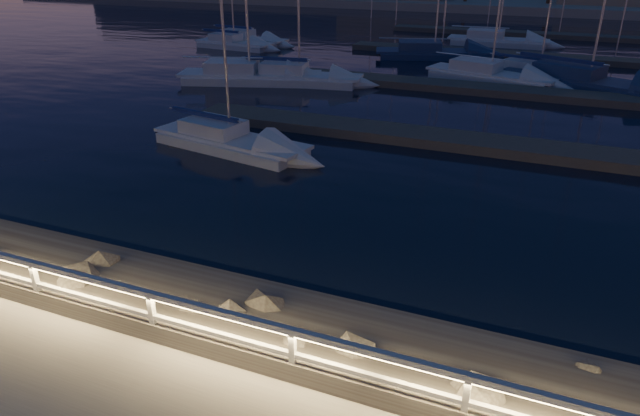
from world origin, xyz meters
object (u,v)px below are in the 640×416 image
(sailboat_f, at_px, (246,75))
(sailboat_l, at_px, (584,80))
(sailboat_g, at_px, (536,72))
(guard_rail, at_px, (239,327))
(sailboat_e, at_px, (245,39))
(sailboat_k, at_px, (431,52))
(sailboat_b, at_px, (227,139))
(sailboat_j, at_px, (487,74))
(sailboat_n, at_px, (495,40))
(sailboat_i, at_px, (233,43))
(sailboat_a, at_px, (296,76))

(sailboat_f, relative_size, sailboat_l, 0.86)
(sailboat_g, bearing_deg, guard_rail, -77.97)
(sailboat_e, xyz_separation_m, sailboat_k, (15.84, -0.38, 0.00))
(sailboat_b, xyz_separation_m, sailboat_j, (8.15, 17.17, 0.03))
(sailboat_g, relative_size, sailboat_n, 0.87)
(sailboat_i, bearing_deg, guard_rail, -54.30)
(sailboat_e, bearing_deg, sailboat_l, -8.66)
(sailboat_j, xyz_separation_m, sailboat_l, (5.47, 0.17, 0.03))
(sailboat_b, relative_size, sailboat_k, 0.82)
(sailboat_a, bearing_deg, sailboat_b, -87.56)
(sailboat_a, xyz_separation_m, sailboat_l, (16.03, 5.29, 0.01))
(sailboat_b, height_order, sailboat_j, sailboat_j)
(guard_rail, distance_m, sailboat_l, 30.01)
(sailboat_j, xyz_separation_m, sailboat_n, (-1.26, 14.31, 0.01))
(sailboat_a, bearing_deg, sailboat_i, 127.15)
(sailboat_g, distance_m, sailboat_k, 8.78)
(sailboat_b, relative_size, sailboat_n, 0.87)
(sailboat_g, xyz_separation_m, sailboat_j, (-2.72, -2.12, 0.05))
(sailboat_k, xyz_separation_m, sailboat_n, (3.65, 7.85, 0.01))
(sailboat_f, bearing_deg, sailboat_a, -0.80)
(guard_rail, height_order, sailboat_k, sailboat_k)
(sailboat_f, height_order, sailboat_l, sailboat_l)
(sailboat_j, bearing_deg, sailboat_b, -100.08)
(sailboat_j, relative_size, sailboat_l, 0.79)
(sailboat_l, height_order, sailboat_n, sailboat_l)
(sailboat_b, distance_m, sailboat_g, 22.14)
(sailboat_i, height_order, sailboat_j, sailboat_j)
(guard_rail, xyz_separation_m, sailboat_k, (-4.29, 35.66, -0.93))
(sailboat_k, bearing_deg, sailboat_j, -69.84)
(sailboat_e, distance_m, sailboat_n, 20.87)
(guard_rail, bearing_deg, sailboat_j, 88.77)
(sailboat_f, bearing_deg, guard_rail, -78.61)
(sailboat_e, xyz_separation_m, sailboat_g, (23.47, -4.71, -0.05))
(sailboat_a, xyz_separation_m, sailboat_k, (5.64, 11.58, -0.01))
(guard_rail, bearing_deg, sailboat_f, 119.01)
(sailboat_b, xyz_separation_m, sailboat_i, (-12.59, 21.88, 0.01))
(sailboat_g, bearing_deg, sailboat_j, -123.86)
(sailboat_e, bearing_deg, sailboat_f, -54.91)
(sailboat_a, bearing_deg, sailboat_k, 55.21)
(sailboat_j, bearing_deg, sailboat_e, 177.09)
(sailboat_g, height_order, sailboat_i, sailboat_g)
(sailboat_l, bearing_deg, sailboat_b, -103.54)
(guard_rail, relative_size, sailboat_g, 3.70)
(sailboat_i, bearing_deg, sailboat_f, -50.91)
(sailboat_a, distance_m, sailboat_l, 16.88)
(sailboat_g, bearing_deg, sailboat_n, 126.20)
(sailboat_e, relative_size, sailboat_n, 0.88)
(sailboat_j, bearing_deg, sailboat_l, 17.07)
(sailboat_i, distance_m, sailboat_n, 21.71)
(sailboat_b, height_order, sailboat_l, sailboat_l)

